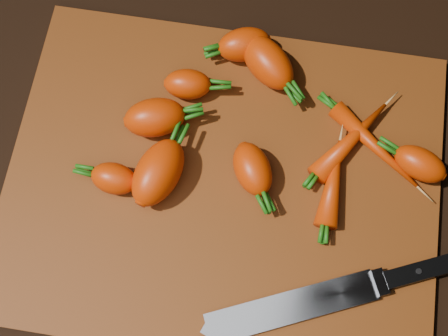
# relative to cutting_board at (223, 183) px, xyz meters

# --- Properties ---
(ground) EXTENTS (2.00, 2.00, 0.01)m
(ground) POSITION_rel_cutting_board_xyz_m (0.00, 0.00, -0.01)
(ground) COLOR black
(cutting_board) EXTENTS (0.50, 0.40, 0.01)m
(cutting_board) POSITION_rel_cutting_board_xyz_m (0.00, 0.00, 0.00)
(cutting_board) COLOR #672E0C
(cutting_board) RESTS_ON ground
(carrot_0) EXTENTS (0.08, 0.07, 0.05)m
(carrot_0) POSITION_rel_cutting_board_xyz_m (-0.09, 0.06, 0.03)
(carrot_0) COLOR red
(carrot_0) RESTS_ON cutting_board
(carrot_1) EXTENTS (0.06, 0.04, 0.04)m
(carrot_1) POSITION_rel_cutting_board_xyz_m (-0.12, -0.02, 0.02)
(carrot_1) COLOR red
(carrot_1) RESTS_ON cutting_board
(carrot_2) EXTENTS (0.09, 0.09, 0.05)m
(carrot_2) POSITION_rel_cutting_board_xyz_m (0.03, 0.15, 0.03)
(carrot_2) COLOR red
(carrot_2) RESTS_ON cutting_board
(carrot_3) EXTENTS (0.07, 0.10, 0.05)m
(carrot_3) POSITION_rel_cutting_board_xyz_m (-0.07, -0.01, 0.03)
(carrot_3) COLOR red
(carrot_3) RESTS_ON cutting_board
(carrot_4) EXTENTS (0.08, 0.06, 0.04)m
(carrot_4) POSITION_rel_cutting_board_xyz_m (-0.00, 0.17, 0.03)
(carrot_4) COLOR red
(carrot_4) RESTS_ON cutting_board
(carrot_5) EXTENTS (0.06, 0.04, 0.04)m
(carrot_5) POSITION_rel_cutting_board_xyz_m (-0.06, 0.11, 0.02)
(carrot_5) COLOR red
(carrot_5) RESTS_ON cutting_board
(carrot_6) EXTENTS (0.07, 0.06, 0.04)m
(carrot_6) POSITION_rel_cutting_board_xyz_m (0.22, 0.05, 0.02)
(carrot_6) COLOR red
(carrot_6) RESTS_ON cutting_board
(carrot_7) EXTENTS (0.09, 0.12, 0.03)m
(carrot_7) POSITION_rel_cutting_board_xyz_m (0.14, 0.07, 0.02)
(carrot_7) COLOR red
(carrot_7) RESTS_ON cutting_board
(carrot_8) EXTENTS (0.12, 0.10, 0.02)m
(carrot_8) POSITION_rel_cutting_board_xyz_m (0.17, 0.07, 0.02)
(carrot_8) COLOR red
(carrot_8) RESTS_ON cutting_board
(carrot_9) EXTENTS (0.03, 0.11, 0.03)m
(carrot_9) POSITION_rel_cutting_board_xyz_m (0.12, 0.01, 0.02)
(carrot_9) COLOR red
(carrot_9) RESTS_ON cutting_board
(carrot_10) EXTENTS (0.07, 0.08, 0.04)m
(carrot_10) POSITION_rel_cutting_board_xyz_m (0.03, 0.01, 0.03)
(carrot_10) COLOR red
(carrot_10) RESTS_ON cutting_board
(knife) EXTENTS (0.29, 0.15, 0.02)m
(knife) POSITION_rel_cutting_board_xyz_m (0.11, -0.12, 0.01)
(knife) COLOR gray
(knife) RESTS_ON cutting_board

